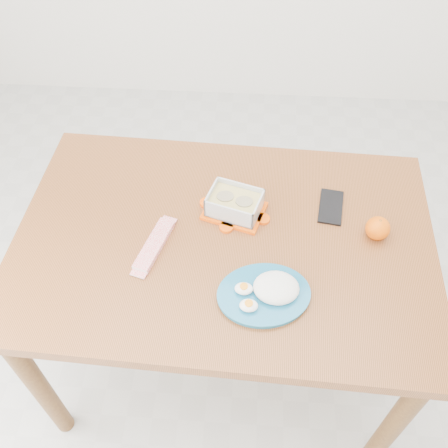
# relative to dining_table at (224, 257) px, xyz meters

# --- Properties ---
(ground) EXTENTS (3.50, 3.50, 0.00)m
(ground) POSITION_rel_dining_table_xyz_m (0.04, 0.01, -0.65)
(ground) COLOR #B7B7B2
(ground) RESTS_ON ground
(dining_table) EXTENTS (1.25, 0.86, 0.75)m
(dining_table) POSITION_rel_dining_table_xyz_m (0.00, 0.00, 0.00)
(dining_table) COLOR brown
(dining_table) RESTS_ON ground
(food_container) EXTENTS (0.21, 0.18, 0.07)m
(food_container) POSITION_rel_dining_table_xyz_m (0.02, 0.10, 0.13)
(food_container) COLOR #FF5707
(food_container) RESTS_ON dining_table
(orange_fruit) EXTENTS (0.07, 0.07, 0.07)m
(orange_fruit) POSITION_rel_dining_table_xyz_m (0.44, 0.03, 0.13)
(orange_fruit) COLOR #EF5004
(orange_fruit) RESTS_ON dining_table
(rice_plate) EXTENTS (0.29, 0.29, 0.07)m
(rice_plate) POSITION_rel_dining_table_xyz_m (0.13, -0.19, 0.12)
(rice_plate) COLOR #186388
(rice_plate) RESTS_ON dining_table
(candy_bar) EXTENTS (0.10, 0.19, 0.02)m
(candy_bar) POSITION_rel_dining_table_xyz_m (-0.20, -0.05, 0.11)
(candy_bar) COLOR red
(candy_bar) RESTS_ON dining_table
(smartphone) EXTENTS (0.09, 0.15, 0.01)m
(smartphone) POSITION_rel_dining_table_xyz_m (0.32, 0.14, 0.10)
(smartphone) COLOR black
(smartphone) RESTS_ON dining_table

